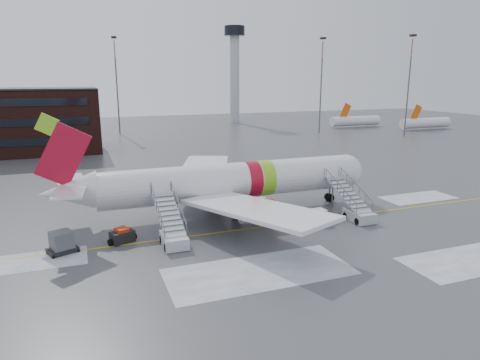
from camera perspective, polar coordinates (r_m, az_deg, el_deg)
name	(u,v)px	position (r m, az deg, el deg)	size (l,w,h in m)	color
ground	(275,222)	(43.50, 4.71, -5.56)	(260.00, 260.00, 0.00)	#494C4F
airliner	(225,182)	(45.23, -2.02, -0.27)	(35.03, 32.97, 11.18)	white
airstair_fwd	(355,209)	(45.50, 15.07, -3.72)	(2.05, 7.70, 3.48)	#ABAEB3
airstair_aft	(172,231)	(38.10, -9.05, -6.78)	(2.05, 7.70, 3.48)	silver
pushback_tug	(321,216)	(43.74, 10.78, -4.80)	(2.50, 1.95, 1.38)	black
uld_container	(62,243)	(38.58, -22.65, -7.76)	(2.68, 2.33, 1.83)	black
baggage_tractor	(122,236)	(39.28, -15.42, -7.25)	(2.73, 1.87, 1.34)	black
control_tower	(235,63)	(140.56, -0.73, 15.30)	(6.40, 6.40, 30.00)	#B2B5BA
light_mast_far_ne	(321,79)	(115.73, 10.79, 13.05)	(1.20, 1.20, 24.25)	#595B60
light_mast_far_n	(117,79)	(115.54, -16.14, 12.76)	(1.20, 1.20, 24.25)	#595B60
light_mast_far_e	(409,79)	(113.94, 21.62, 12.36)	(1.20, 1.20, 24.25)	#595B60
distant_aircraft	(378,129)	(129.86, 17.87, 6.53)	(35.00, 18.00, 8.00)	#D8590C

